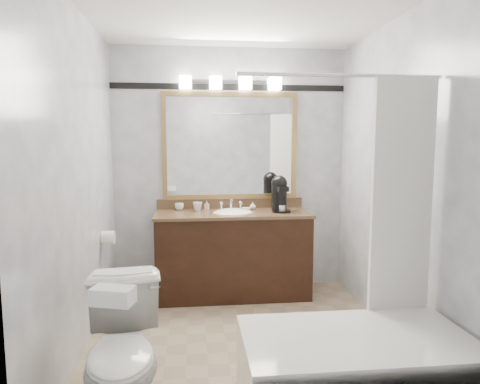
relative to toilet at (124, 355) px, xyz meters
name	(u,v)px	position (x,y,z in m)	size (l,w,h in m)	color
room	(245,181)	(0.77, 0.88, 0.87)	(2.42, 2.62, 2.52)	#9E886B
vanity	(233,252)	(0.77, 1.90, 0.06)	(1.53, 0.58, 0.97)	black
mirror	(230,146)	(0.77, 2.16, 1.12)	(1.40, 0.04, 1.10)	#A47F4A
vanity_light_bar	(230,83)	(0.77, 2.11, 1.75)	(1.02, 0.14, 0.12)	silver
accent_stripe	(230,87)	(0.77, 2.17, 1.72)	(2.40, 0.01, 0.06)	black
bathtub	(358,362)	(1.33, -0.02, -0.10)	(1.30, 0.75, 1.96)	white
tp_roll	(108,238)	(-0.37, 1.54, 0.32)	(0.12, 0.12, 0.11)	white
toilet	(124,355)	(0.00, 0.00, 0.00)	(0.43, 0.75, 0.77)	white
tissue_box	(113,296)	(0.00, -0.24, 0.43)	(0.20, 0.11, 0.08)	white
coffee_maker	(279,193)	(1.25, 1.90, 0.65)	(0.19, 0.24, 0.36)	black
cup_left	(179,207)	(0.24, 2.09, 0.50)	(0.09, 0.09, 0.07)	white
cup_right	(198,206)	(0.43, 2.03, 0.51)	(0.09, 0.09, 0.09)	white
soap_bottle_a	(207,205)	(0.52, 2.08, 0.51)	(0.04, 0.04, 0.09)	white
soap_bottle_b	(253,206)	(0.99, 2.03, 0.51)	(0.06, 0.06, 0.08)	white
soap_bar	(246,209)	(0.93, 2.01, 0.48)	(0.09, 0.05, 0.03)	beige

